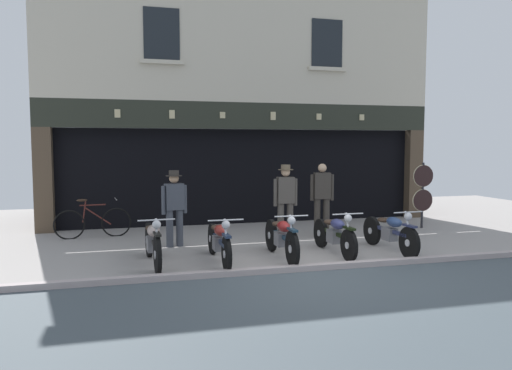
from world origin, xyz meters
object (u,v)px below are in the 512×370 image
at_px(tyre_sign_pole, 423,189).
at_px(leaning_bicycle, 93,222).
at_px(motorcycle_left, 153,241).
at_px(motorcycle_center, 281,237).
at_px(motorcycle_right, 390,231).
at_px(shopkeeper_center, 285,198).
at_px(salesman_right, 322,196).
at_px(motorcycle_center_left, 219,240).
at_px(advert_board_near, 186,167).
at_px(advert_board_far, 144,169).
at_px(motorcycle_center_right, 335,234).
at_px(salesman_left, 174,205).

distance_m(tyre_sign_pole, leaning_bicycle, 8.30).
height_order(motorcycle_left, motorcycle_center, motorcycle_left).
xyz_separation_m(motorcycle_right, shopkeeper_center, (-1.68, 1.71, 0.54)).
relative_size(motorcycle_right, leaning_bicycle, 1.15).
distance_m(motorcycle_right, salesman_right, 2.09).
bearing_deg(motorcycle_center_left, advert_board_near, -89.01).
bearing_deg(motorcycle_center_left, advert_board_far, -74.81).
distance_m(motorcycle_center_right, shopkeeper_center, 1.79).
bearing_deg(salesman_right, motorcycle_center_left, 44.62).
xyz_separation_m(shopkeeper_center, advert_board_far, (-3.07, 2.64, 0.57)).
xyz_separation_m(motorcycle_left, motorcycle_center, (2.39, -0.11, -0.00)).
bearing_deg(motorcycle_center, salesman_left, -40.69).
bearing_deg(motorcycle_right, motorcycle_left, -3.13).
height_order(salesman_left, tyre_sign_pole, tyre_sign_pole).
height_order(motorcycle_right, leaning_bicycle, leaning_bicycle).
bearing_deg(motorcycle_center, tyre_sign_pole, -152.61).
xyz_separation_m(shopkeeper_center, tyre_sign_pole, (3.96, 0.61, 0.07)).
distance_m(shopkeeper_center, advert_board_far, 4.09).
bearing_deg(salesman_right, motorcycle_left, 34.71).
bearing_deg(motorcycle_left, tyre_sign_pole, -166.25).
xyz_separation_m(motorcycle_center, leaning_bicycle, (-3.64, 3.10, -0.06)).
xyz_separation_m(tyre_sign_pole, advert_board_far, (-7.02, 2.03, 0.51)).
relative_size(motorcycle_center_left, salesman_left, 1.25).
distance_m(salesman_right, advert_board_far, 4.76).
height_order(motorcycle_center, leaning_bicycle, same).
bearing_deg(advert_board_far, advert_board_near, -0.00).
bearing_deg(motorcycle_center_right, tyre_sign_pole, -148.43).
relative_size(salesman_left, salesman_right, 0.94).
bearing_deg(advert_board_far, motorcycle_center, -60.97).
height_order(motorcycle_center_right, leaning_bicycle, leaning_bicycle).
height_order(motorcycle_right, advert_board_near, advert_board_near).
relative_size(motorcycle_right, tyre_sign_pole, 1.16).
bearing_deg(salesman_left, advert_board_far, -92.45).
distance_m(motorcycle_right, shopkeeper_center, 2.45).
xyz_separation_m(salesman_right, leaning_bicycle, (-5.25, 1.19, -0.59)).
distance_m(salesman_right, tyre_sign_pole, 3.02).
height_order(advert_board_near, leaning_bicycle, advert_board_near).
relative_size(motorcycle_center_right, leaning_bicycle, 1.10).
bearing_deg(advert_board_far, leaning_bicycle, -133.76).
distance_m(motorcycle_left, advert_board_far, 4.40).
bearing_deg(motorcycle_right, motorcycle_center_left, -1.78).
relative_size(salesman_left, advert_board_near, 1.52).
height_order(shopkeeper_center, advert_board_near, advert_board_near).
distance_m(advert_board_far, leaning_bicycle, 2.10).
bearing_deg(motorcycle_right, salesman_left, -23.05).
bearing_deg(motorcycle_right, shopkeeper_center, -47.58).
xyz_separation_m(motorcycle_left, motorcycle_right, (4.71, -0.09, -0.02)).
bearing_deg(tyre_sign_pole, motorcycle_center, -153.03).
distance_m(motorcycle_center_left, shopkeeper_center, 2.58).
relative_size(motorcycle_left, tyre_sign_pole, 1.18).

